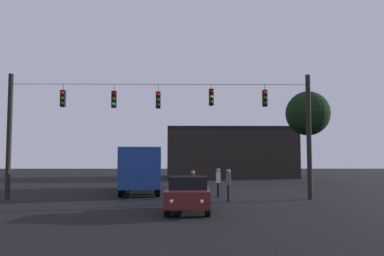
{
  "coord_description": "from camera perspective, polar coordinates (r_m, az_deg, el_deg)",
  "views": [
    {
      "loc": [
        1.47,
        -7.9,
        2.2
      ],
      "look_at": [
        1.84,
        16.5,
        4.09
      ],
      "focal_mm": 39.52,
      "sensor_mm": 36.0,
      "label": 1
    }
  ],
  "objects": [
    {
      "name": "pedestrian_crossing_left",
      "position": [
        23.01,
        4.94,
        -7.42
      ],
      "size": [
        0.29,
        0.39,
        1.74
      ],
      "color": "black",
      "rests_on": "ground"
    },
    {
      "name": "tree_left_silhouette",
      "position": [
        42.57,
        15.37,
        1.86
      ],
      "size": [
        4.3,
        4.3,
        8.93
      ],
      "color": "#2D2116",
      "rests_on": "ground"
    },
    {
      "name": "city_bus",
      "position": [
        30.22,
        -7.0,
        -5.02
      ],
      "size": [
        3.55,
        11.19,
        3.0
      ],
      "color": "navy",
      "rests_on": "ground"
    },
    {
      "name": "corner_building",
      "position": [
        56.94,
        5.05,
        -3.4
      ],
      "size": [
        16.1,
        11.64,
        6.4
      ],
      "color": "black",
      "rests_on": "ground"
    },
    {
      "name": "overhead_signal_span",
      "position": [
        24.15,
        -4.25,
        0.52
      ],
      "size": [
        17.36,
        0.44,
        7.16
      ],
      "color": "black",
      "rests_on": "ground"
    },
    {
      "name": "pedestrian_crossing_center",
      "position": [
        23.86,
        0.13,
        -7.47
      ],
      "size": [
        0.26,
        0.37,
        1.65
      ],
      "color": "black",
      "rests_on": "ground"
    },
    {
      "name": "car_near_right",
      "position": [
        18.35,
        -0.46,
        -8.8
      ],
      "size": [
        1.97,
        4.39,
        1.52
      ],
      "color": "#511919",
      "rests_on": "ground"
    },
    {
      "name": "pedestrian_crossing_right",
      "position": [
        25.78,
        3.56,
        -7.11
      ],
      "size": [
        0.26,
        0.37,
        1.73
      ],
      "color": "black",
      "rests_on": "ground"
    },
    {
      "name": "ground_plane",
      "position": [
        32.5,
        -3.49,
        -8.29
      ],
      "size": [
        168.0,
        168.0,
        0.0
      ],
      "primitive_type": "plane",
      "color": "black",
      "rests_on": "ground"
    }
  ]
}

